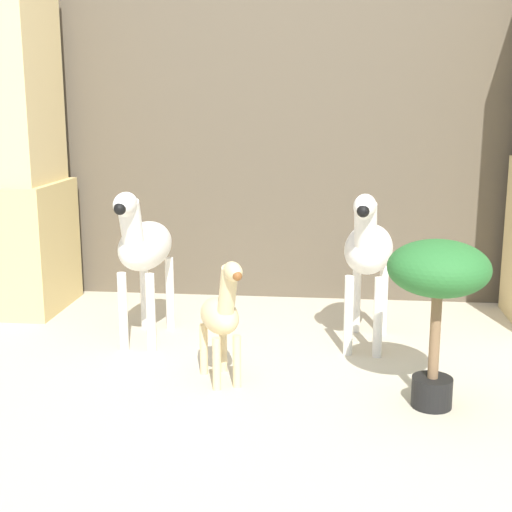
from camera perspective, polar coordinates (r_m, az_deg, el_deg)
ground_plane at (r=2.36m, az=-0.23°, el=-13.53°), size 14.00×14.00×0.00m
wall_back at (r=3.71m, az=2.55°, el=13.46°), size 6.40×0.08×2.20m
rock_pillar_left at (r=3.71m, az=-19.77°, el=7.24°), size 0.57×0.52×1.58m
zebra_right at (r=3.00m, az=8.96°, el=0.49°), size 0.26×0.56×0.68m
zebra_left at (r=3.06m, az=-8.99°, el=0.73°), size 0.22×0.56×0.68m
giraffe_figurine at (r=2.61m, az=-2.77°, el=-4.70°), size 0.23×0.34×0.49m
potted_palm_front at (r=2.43m, az=14.36°, el=-1.87°), size 0.34×0.34×0.58m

